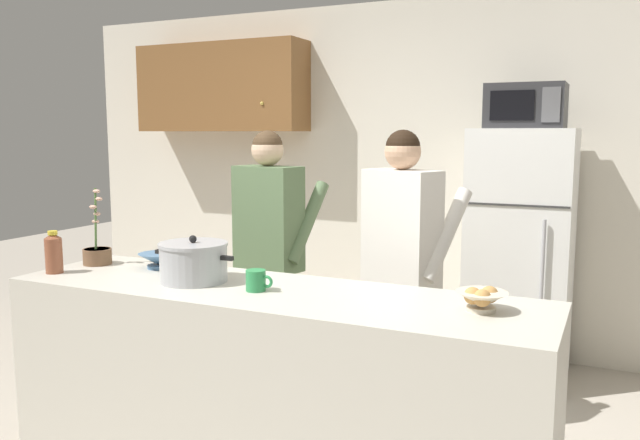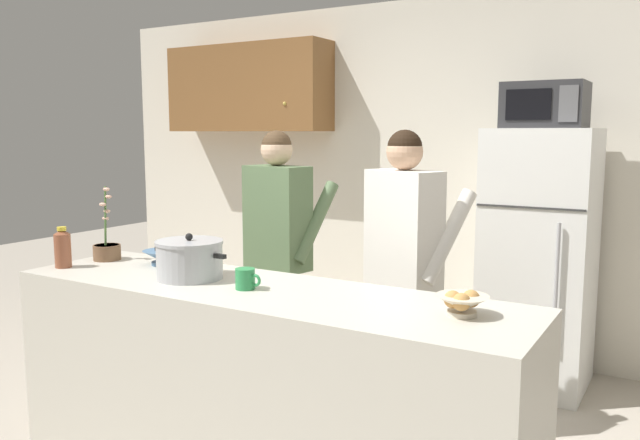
{
  "view_description": "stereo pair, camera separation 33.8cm",
  "coord_description": "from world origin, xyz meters",
  "px_view_note": "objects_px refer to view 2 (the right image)",
  "views": [
    {
      "loc": [
        1.41,
        -2.49,
        1.63
      ],
      "look_at": [
        0.0,
        0.55,
        1.17
      ],
      "focal_mm": 36.22,
      "sensor_mm": 36.0,
      "label": 1
    },
    {
      "loc": [
        1.71,
        -2.33,
        1.63
      ],
      "look_at": [
        0.0,
        0.55,
        1.17
      ],
      "focal_mm": 36.22,
      "sensor_mm": 36.0,
      "label": 2
    }
  ],
  "objects_px": {
    "cooking_pot": "(190,259)",
    "empty_bowl": "(162,257)",
    "coffee_mug": "(246,279)",
    "bread_bowl": "(462,303)",
    "potted_orchid": "(107,248)",
    "microwave": "(545,105)",
    "bottle_near_edge": "(63,248)",
    "person_by_sink": "(404,247)",
    "refrigerator": "(539,259)",
    "person_near_pot": "(278,232)"
  },
  "relations": [
    {
      "from": "refrigerator",
      "to": "empty_bowl",
      "type": "bearing_deg",
      "value": -133.37
    },
    {
      "from": "microwave",
      "to": "bread_bowl",
      "type": "distance_m",
      "value": 1.97
    },
    {
      "from": "refrigerator",
      "to": "bottle_near_edge",
      "type": "xyz_separation_m",
      "value": [
        -2.01,
        -2.0,
        0.2
      ]
    },
    {
      "from": "refrigerator",
      "to": "coffee_mug",
      "type": "relative_size",
      "value": 12.6
    },
    {
      "from": "cooking_pot",
      "to": "microwave",
      "type": "bearing_deg",
      "value": 55.63
    },
    {
      "from": "microwave",
      "to": "cooking_pot",
      "type": "relative_size",
      "value": 1.09
    },
    {
      "from": "cooking_pot",
      "to": "person_near_pot",
      "type": "bearing_deg",
      "value": 95.67
    },
    {
      "from": "person_near_pot",
      "to": "cooking_pot",
      "type": "relative_size",
      "value": 3.73
    },
    {
      "from": "person_by_sink",
      "to": "coffee_mug",
      "type": "distance_m",
      "value": 0.94
    },
    {
      "from": "empty_bowl",
      "to": "bottle_near_edge",
      "type": "relative_size",
      "value": 0.95
    },
    {
      "from": "microwave",
      "to": "cooking_pot",
      "type": "distance_m",
      "value": 2.36
    },
    {
      "from": "person_near_pot",
      "to": "empty_bowl",
      "type": "bearing_deg",
      "value": -109.32
    },
    {
      "from": "empty_bowl",
      "to": "bottle_near_edge",
      "type": "height_order",
      "value": "bottle_near_edge"
    },
    {
      "from": "refrigerator",
      "to": "cooking_pot",
      "type": "bearing_deg",
      "value": -124.05
    },
    {
      "from": "refrigerator",
      "to": "bread_bowl",
      "type": "height_order",
      "value": "refrigerator"
    },
    {
      "from": "bread_bowl",
      "to": "coffee_mug",
      "type": "bearing_deg",
      "value": -175.07
    },
    {
      "from": "refrigerator",
      "to": "cooking_pot",
      "type": "distance_m",
      "value": 2.25
    },
    {
      "from": "bottle_near_edge",
      "to": "microwave",
      "type": "bearing_deg",
      "value": 44.64
    },
    {
      "from": "refrigerator",
      "to": "person_near_pot",
      "type": "xyz_separation_m",
      "value": [
        -1.35,
        -0.96,
        0.2
      ]
    },
    {
      "from": "empty_bowl",
      "to": "potted_orchid",
      "type": "relative_size",
      "value": 0.5
    },
    {
      "from": "cooking_pot",
      "to": "empty_bowl",
      "type": "height_order",
      "value": "cooking_pot"
    },
    {
      "from": "coffee_mug",
      "to": "bottle_near_edge",
      "type": "distance_m",
      "value": 1.12
    },
    {
      "from": "bread_bowl",
      "to": "potted_orchid",
      "type": "relative_size",
      "value": 0.51
    },
    {
      "from": "coffee_mug",
      "to": "empty_bowl",
      "type": "relative_size",
      "value": 0.64
    },
    {
      "from": "empty_bowl",
      "to": "cooking_pot",
      "type": "bearing_deg",
      "value": -25.38
    },
    {
      "from": "bottle_near_edge",
      "to": "potted_orchid",
      "type": "distance_m",
      "value": 0.26
    },
    {
      "from": "microwave",
      "to": "person_by_sink",
      "type": "height_order",
      "value": "microwave"
    },
    {
      "from": "coffee_mug",
      "to": "bread_bowl",
      "type": "distance_m",
      "value": 0.99
    },
    {
      "from": "coffee_mug",
      "to": "bread_bowl",
      "type": "relative_size",
      "value": 0.63
    },
    {
      "from": "microwave",
      "to": "coffee_mug",
      "type": "height_order",
      "value": "microwave"
    },
    {
      "from": "person_near_pot",
      "to": "person_by_sink",
      "type": "xyz_separation_m",
      "value": [
        0.87,
        -0.08,
        0.0
      ]
    },
    {
      "from": "bread_bowl",
      "to": "microwave",
      "type": "bearing_deg",
      "value": 92.99
    },
    {
      "from": "coffee_mug",
      "to": "person_by_sink",
      "type": "bearing_deg",
      "value": 64.16
    },
    {
      "from": "cooking_pot",
      "to": "bottle_near_edge",
      "type": "bearing_deg",
      "value": -169.06
    },
    {
      "from": "person_by_sink",
      "to": "empty_bowl",
      "type": "bearing_deg",
      "value": -150.05
    },
    {
      "from": "refrigerator",
      "to": "bottle_near_edge",
      "type": "height_order",
      "value": "refrigerator"
    },
    {
      "from": "empty_bowl",
      "to": "potted_orchid",
      "type": "bearing_deg",
      "value": -171.95
    },
    {
      "from": "microwave",
      "to": "person_by_sink",
      "type": "xyz_separation_m",
      "value": [
        -0.48,
        -1.03,
        -0.77
      ]
    },
    {
      "from": "cooking_pot",
      "to": "potted_orchid",
      "type": "height_order",
      "value": "potted_orchid"
    },
    {
      "from": "microwave",
      "to": "bottle_near_edge",
      "type": "relative_size",
      "value": 2.22
    },
    {
      "from": "potted_orchid",
      "to": "cooking_pot",
      "type": "bearing_deg",
      "value": -8.95
    },
    {
      "from": "person_by_sink",
      "to": "coffee_mug",
      "type": "xyz_separation_m",
      "value": [
        -0.41,
        -0.85,
        -0.06
      ]
    },
    {
      "from": "person_by_sink",
      "to": "potted_orchid",
      "type": "xyz_separation_m",
      "value": [
        -1.49,
        -0.7,
        -0.04
      ]
    },
    {
      "from": "person_near_pot",
      "to": "cooking_pot",
      "type": "distance_m",
      "value": 0.9
    },
    {
      "from": "refrigerator",
      "to": "coffee_mug",
      "type": "xyz_separation_m",
      "value": [
        -0.89,
        -1.9,
        0.14
      ]
    },
    {
      "from": "bottle_near_edge",
      "to": "potted_orchid",
      "type": "height_order",
      "value": "potted_orchid"
    },
    {
      "from": "refrigerator",
      "to": "empty_bowl",
      "type": "xyz_separation_m",
      "value": [
        -1.6,
        -1.7,
        0.14
      ]
    },
    {
      "from": "bread_bowl",
      "to": "empty_bowl",
      "type": "xyz_separation_m",
      "value": [
        -1.69,
        0.12,
        -0.0
      ]
    },
    {
      "from": "refrigerator",
      "to": "bread_bowl",
      "type": "xyz_separation_m",
      "value": [
        0.09,
        -1.81,
        0.15
      ]
    },
    {
      "from": "refrigerator",
      "to": "empty_bowl",
      "type": "relative_size",
      "value": 8.09
    }
  ]
}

